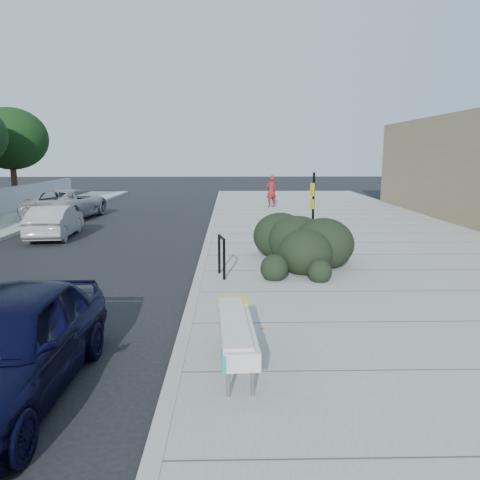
{
  "coord_description": "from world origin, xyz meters",
  "views": [
    {
      "loc": [
        0.82,
        -10.34,
        3.27
      ],
      "look_at": [
        1.09,
        2.0,
        1.0
      ],
      "focal_mm": 35.0,
      "sensor_mm": 36.0,
      "label": 1
    }
  ],
  "objects_px": {
    "sign_post": "(313,207)",
    "suv_silver": "(67,204)",
    "pedestrian": "(271,191)",
    "wagon_silver": "(55,221)",
    "bench": "(236,329)",
    "bike_rack": "(222,252)",
    "sedan_navy": "(6,345)"
  },
  "relations": [
    {
      "from": "sign_post",
      "to": "suv_silver",
      "type": "xyz_separation_m",
      "value": [
        -10.98,
        9.13,
        -0.82
      ]
    },
    {
      "from": "suv_silver",
      "to": "pedestrian",
      "type": "distance_m",
      "value": 11.47
    },
    {
      "from": "sign_post",
      "to": "wagon_silver",
      "type": "relative_size",
      "value": 0.65
    },
    {
      "from": "bench",
      "to": "suv_silver",
      "type": "bearing_deg",
      "value": 112.79
    },
    {
      "from": "bike_rack",
      "to": "sign_post",
      "type": "bearing_deg",
      "value": 35.64
    },
    {
      "from": "bench",
      "to": "sign_post",
      "type": "xyz_separation_m",
      "value": [
        2.59,
        8.35,
        0.88
      ]
    },
    {
      "from": "bike_rack",
      "to": "sign_post",
      "type": "height_order",
      "value": "sign_post"
    },
    {
      "from": "bench",
      "to": "sedan_navy",
      "type": "distance_m",
      "value": 3.15
    },
    {
      "from": "wagon_silver",
      "to": "suv_silver",
      "type": "height_order",
      "value": "suv_silver"
    },
    {
      "from": "sign_post",
      "to": "pedestrian",
      "type": "xyz_separation_m",
      "value": [
        -0.19,
        13.0,
        -0.51
      ]
    },
    {
      "from": "bike_rack",
      "to": "suv_silver",
      "type": "bearing_deg",
      "value": 111.56
    },
    {
      "from": "bike_rack",
      "to": "sedan_navy",
      "type": "distance_m",
      "value": 6.44
    },
    {
      "from": "sign_post",
      "to": "pedestrian",
      "type": "relative_size",
      "value": 1.35
    },
    {
      "from": "sign_post",
      "to": "sedan_navy",
      "type": "xyz_separation_m",
      "value": [
        -5.68,
        -8.95,
        -0.85
      ]
    },
    {
      "from": "sedan_navy",
      "to": "wagon_silver",
      "type": "height_order",
      "value": "sedan_navy"
    },
    {
      "from": "sedan_navy",
      "to": "wagon_silver",
      "type": "xyz_separation_m",
      "value": [
        -3.92,
        12.53,
        -0.1
      ]
    },
    {
      "from": "wagon_silver",
      "to": "suv_silver",
      "type": "relative_size",
      "value": 0.7
    },
    {
      "from": "wagon_silver",
      "to": "suv_silver",
      "type": "distance_m",
      "value": 5.72
    },
    {
      "from": "sign_post",
      "to": "suv_silver",
      "type": "distance_m",
      "value": 14.31
    },
    {
      "from": "sign_post",
      "to": "wagon_silver",
      "type": "xyz_separation_m",
      "value": [
        -9.6,
        3.59,
        -0.95
      ]
    },
    {
      "from": "sign_post",
      "to": "sedan_navy",
      "type": "distance_m",
      "value": 10.63
    },
    {
      "from": "sign_post",
      "to": "pedestrian",
      "type": "bearing_deg",
      "value": 77.9
    },
    {
      "from": "sedan_navy",
      "to": "suv_silver",
      "type": "height_order",
      "value": "suv_silver"
    },
    {
      "from": "sign_post",
      "to": "suv_silver",
      "type": "height_order",
      "value": "sign_post"
    },
    {
      "from": "sedan_navy",
      "to": "wagon_silver",
      "type": "bearing_deg",
      "value": 107.99
    },
    {
      "from": "wagon_silver",
      "to": "pedestrian",
      "type": "bearing_deg",
      "value": -140.35
    },
    {
      "from": "bench",
      "to": "wagon_silver",
      "type": "height_order",
      "value": "wagon_silver"
    },
    {
      "from": "sign_post",
      "to": "bench",
      "type": "bearing_deg",
      "value": -120.12
    },
    {
      "from": "bench",
      "to": "sedan_navy",
      "type": "relative_size",
      "value": 0.55
    },
    {
      "from": "bike_rack",
      "to": "pedestrian",
      "type": "xyz_separation_m",
      "value": [
        2.7,
        16.14,
        0.3
      ]
    },
    {
      "from": "bench",
      "to": "sedan_navy",
      "type": "height_order",
      "value": "sedan_navy"
    },
    {
      "from": "sedan_navy",
      "to": "suv_silver",
      "type": "distance_m",
      "value": 18.84
    }
  ]
}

